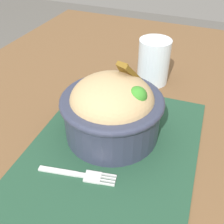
% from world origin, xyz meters
% --- Properties ---
extents(table, '(1.32, 0.96, 0.73)m').
position_xyz_m(table, '(0.00, 0.00, 0.68)').
color(table, brown).
rests_on(table, ground_plane).
extents(placemat, '(0.40, 0.30, 0.00)m').
position_xyz_m(placemat, '(0.02, -0.01, 0.73)').
color(placemat, '#1E422D').
rests_on(placemat, table).
extents(bowl, '(0.18, 0.18, 0.14)m').
position_xyz_m(bowl, '(-0.02, -0.02, 0.79)').
color(bowl, '#2D3347').
rests_on(bowl, placemat).
extents(fork, '(0.04, 0.13, 0.00)m').
position_xyz_m(fork, '(0.09, -0.03, 0.74)').
color(fork, silver).
rests_on(fork, placemat).
extents(drinking_glass, '(0.07, 0.07, 0.11)m').
position_xyz_m(drinking_glass, '(-0.24, -0.01, 0.78)').
color(drinking_glass, silver).
rests_on(drinking_glass, table).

